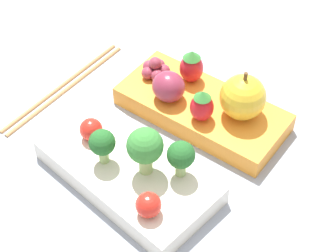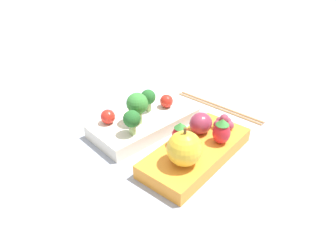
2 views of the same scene
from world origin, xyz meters
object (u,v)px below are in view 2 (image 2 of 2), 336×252
(apple, at_px, (184,149))
(chopsticks_pair, at_px, (219,106))
(cherry_tomato_1, at_px, (166,101))
(broccoli_floret_0, at_px, (137,105))
(grape_cluster, at_px, (224,123))
(broccoli_floret_2, at_px, (148,98))
(bento_box_savoury, at_px, (143,124))
(strawberry_1, at_px, (180,134))
(plum, at_px, (201,123))
(strawberry_0, at_px, (222,131))
(broccoli_floret_1, at_px, (132,120))
(cherry_tomato_0, at_px, (108,117))
(bento_box_fruit, at_px, (197,151))

(apple, xyz_separation_m, chopsticks_pair, (0.22, 0.09, -0.05))
(cherry_tomato_1, relative_size, apple, 0.41)
(broccoli_floret_0, xyz_separation_m, grape_cluster, (0.10, -0.12, -0.03))
(broccoli_floret_2, relative_size, grape_cluster, 1.20)
(broccoli_floret_0, bearing_deg, cherry_tomato_1, 3.58)
(bento_box_savoury, distance_m, strawberry_1, 0.11)
(strawberry_1, relative_size, plum, 1.03)
(broccoli_floret_2, relative_size, strawberry_1, 1.04)
(broccoli_floret_2, relative_size, apple, 0.69)
(broccoli_floret_0, height_order, cherry_tomato_1, broccoli_floret_0)
(apple, distance_m, strawberry_0, 0.08)
(strawberry_0, bearing_deg, plum, 90.44)
(bento_box_savoury, distance_m, broccoli_floret_1, 0.07)
(broccoli_floret_2, relative_size, cherry_tomato_1, 1.68)
(broccoli_floret_2, distance_m, chopsticks_pair, 0.17)
(cherry_tomato_0, xyz_separation_m, strawberry_0, (0.10, -0.18, 0.01))
(apple, distance_m, strawberry_1, 0.05)
(bento_box_savoury, relative_size, chopsticks_pair, 0.99)
(bento_box_savoury, relative_size, broccoli_floret_1, 4.51)
(cherry_tomato_1, relative_size, strawberry_1, 0.62)
(bento_box_savoury, bearing_deg, broccoli_floret_2, 24.41)
(bento_box_savoury, height_order, broccoli_floret_0, broccoli_floret_0)
(chopsticks_pair, bearing_deg, grape_cluster, -140.59)
(cherry_tomato_1, xyz_separation_m, strawberry_1, (-0.07, -0.11, 0.01))
(broccoli_floret_1, distance_m, plum, 0.12)
(broccoli_floret_1, distance_m, chopsticks_pair, 0.23)
(broccoli_floret_0, distance_m, plum, 0.12)
(bento_box_savoury, height_order, bento_box_fruit, same)
(apple, xyz_separation_m, plum, (0.08, 0.04, -0.01))
(bento_box_savoury, relative_size, broccoli_floret_2, 4.67)
(broccoli_floret_2, height_order, chopsticks_pair, broccoli_floret_2)
(broccoli_floret_0, bearing_deg, bento_box_fruit, -79.73)
(cherry_tomato_0, bearing_deg, plum, -55.75)
(apple, bearing_deg, broccoli_floret_1, 92.23)
(broccoli_floret_1, xyz_separation_m, cherry_tomato_0, (-0.01, 0.06, -0.02))
(bento_box_savoury, bearing_deg, strawberry_0, -75.06)
(bento_box_savoury, xyz_separation_m, broccoli_floret_0, (-0.02, -0.01, 0.05))
(strawberry_1, bearing_deg, cherry_tomato_0, 107.40)
(strawberry_0, bearing_deg, broccoli_floret_1, 125.17)
(broccoli_floret_2, bearing_deg, strawberry_0, -85.58)
(apple, bearing_deg, cherry_tomato_0, 94.19)
(cherry_tomato_1, distance_m, strawberry_0, 0.15)
(plum, bearing_deg, broccoli_floret_2, 95.84)
(cherry_tomato_0, bearing_deg, chopsticks_pair, -20.45)
(strawberry_1, distance_m, plum, 0.05)
(bento_box_fruit, xyz_separation_m, broccoli_floret_2, (0.02, 0.14, 0.04))
(plum, bearing_deg, grape_cluster, -27.41)
(apple, bearing_deg, plum, 23.36)
(plum, bearing_deg, bento_box_fruit, -146.93)
(apple, relative_size, chopsticks_pair, 0.30)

